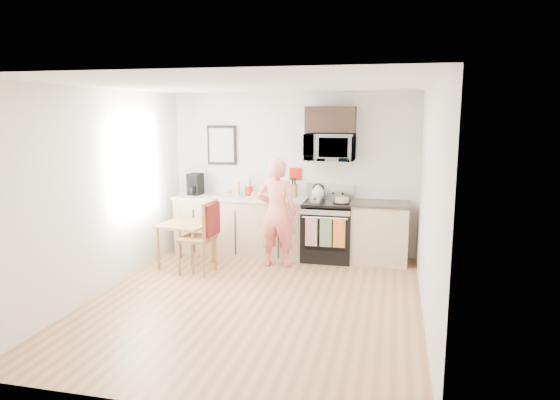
% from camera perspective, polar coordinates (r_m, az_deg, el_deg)
% --- Properties ---
extents(floor, '(4.60, 4.60, 0.00)m').
position_cam_1_polar(floor, '(6.27, -2.91, -11.48)').
color(floor, '#965E3A').
rests_on(floor, ground).
extents(back_wall, '(4.00, 0.04, 2.60)m').
position_cam_1_polar(back_wall, '(8.13, 1.46, 3.00)').
color(back_wall, white).
rests_on(back_wall, floor).
extents(front_wall, '(4.00, 0.04, 2.60)m').
position_cam_1_polar(front_wall, '(3.81, -12.65, -5.46)').
color(front_wall, white).
rests_on(front_wall, floor).
extents(left_wall, '(0.04, 4.60, 2.60)m').
position_cam_1_polar(left_wall, '(6.74, -19.59, 0.94)').
color(left_wall, white).
rests_on(left_wall, floor).
extents(right_wall, '(0.04, 4.60, 2.60)m').
position_cam_1_polar(right_wall, '(5.70, 16.66, -0.48)').
color(right_wall, white).
rests_on(right_wall, floor).
extents(ceiling, '(4.00, 4.60, 0.04)m').
position_cam_1_polar(ceiling, '(5.84, -3.15, 12.98)').
color(ceiling, white).
rests_on(ceiling, back_wall).
extents(window, '(0.06, 1.40, 1.50)m').
position_cam_1_polar(window, '(7.37, -16.13, 3.83)').
color(window, silver).
rests_on(window, left_wall).
extents(cabinet_left, '(2.10, 0.60, 0.90)m').
position_cam_1_polar(cabinet_left, '(8.19, -4.49, -3.01)').
color(cabinet_left, tan).
rests_on(cabinet_left, floor).
extents(countertop_left, '(2.14, 0.64, 0.04)m').
position_cam_1_polar(countertop_left, '(8.10, -4.54, 0.23)').
color(countertop_left, beige).
rests_on(countertop_left, cabinet_left).
extents(cabinet_right, '(0.84, 0.60, 0.90)m').
position_cam_1_polar(cabinet_right, '(7.83, 11.31, -3.80)').
color(cabinet_right, tan).
rests_on(cabinet_right, floor).
extents(countertop_right, '(0.88, 0.64, 0.04)m').
position_cam_1_polar(countertop_right, '(7.73, 11.43, -0.42)').
color(countertop_right, black).
rests_on(countertop_right, cabinet_right).
extents(range, '(0.76, 0.70, 1.16)m').
position_cam_1_polar(range, '(7.87, 5.46, -3.68)').
color(range, black).
rests_on(range, floor).
extents(microwave, '(0.76, 0.51, 0.42)m').
position_cam_1_polar(microwave, '(7.76, 5.73, 6.03)').
color(microwave, '#AFAFB4').
rests_on(microwave, back_wall).
extents(upper_cabinet, '(0.76, 0.35, 0.40)m').
position_cam_1_polar(upper_cabinet, '(7.79, 5.83, 9.14)').
color(upper_cabinet, black).
rests_on(upper_cabinet, back_wall).
extents(wall_art, '(0.50, 0.04, 0.65)m').
position_cam_1_polar(wall_art, '(8.39, -6.67, 6.25)').
color(wall_art, black).
rests_on(wall_art, back_wall).
extents(wall_trivet, '(0.20, 0.02, 0.20)m').
position_cam_1_polar(wall_trivet, '(8.10, 1.78, 2.98)').
color(wall_trivet, '#AB1C0E').
rests_on(wall_trivet, back_wall).
extents(person, '(0.61, 0.41, 1.64)m').
position_cam_1_polar(person, '(7.40, -0.37, -1.46)').
color(person, '#E4443E').
rests_on(person, floor).
extents(dining_table, '(0.71, 0.71, 0.67)m').
position_cam_1_polar(dining_table, '(7.57, -10.73, -3.18)').
color(dining_table, brown).
rests_on(dining_table, floor).
extents(chair, '(0.53, 0.48, 1.06)m').
position_cam_1_polar(chair, '(7.13, -8.39, -3.14)').
color(chair, brown).
rests_on(chair, floor).
extents(knife_block, '(0.11, 0.15, 0.21)m').
position_cam_1_polar(knife_block, '(8.00, 1.56, 1.06)').
color(knife_block, brown).
rests_on(knife_block, countertop_left).
extents(utensil_crock, '(0.12, 0.12, 0.37)m').
position_cam_1_polar(utensil_crock, '(8.19, -3.56, 1.54)').
color(utensil_crock, '#AB1C0E').
rests_on(utensil_crock, countertop_left).
extents(fruit_bowl, '(0.26, 0.26, 0.09)m').
position_cam_1_polar(fruit_bowl, '(8.26, -5.53, 0.80)').
color(fruit_bowl, white).
rests_on(fruit_bowl, countertop_left).
extents(milk_carton, '(0.09, 0.09, 0.23)m').
position_cam_1_polar(milk_carton, '(8.16, -5.01, 1.26)').
color(milk_carton, tan).
rests_on(milk_carton, countertop_left).
extents(coffee_maker, '(0.23, 0.31, 0.35)m').
position_cam_1_polar(coffee_maker, '(8.38, -9.67, 1.74)').
color(coffee_maker, black).
rests_on(coffee_maker, countertop_left).
extents(bread_bag, '(0.34, 0.17, 0.12)m').
position_cam_1_polar(bread_bag, '(7.78, -2.05, 0.45)').
color(bread_bag, tan).
rests_on(bread_bag, countertop_left).
extents(cake, '(0.25, 0.25, 0.08)m').
position_cam_1_polar(cake, '(7.68, 7.06, -0.03)').
color(cake, black).
rests_on(cake, range).
extents(kettle, '(0.20, 0.20, 0.26)m').
position_cam_1_polar(kettle, '(7.94, 4.37, 0.87)').
color(kettle, white).
rests_on(kettle, range).
extents(pot, '(0.19, 0.33, 0.10)m').
position_cam_1_polar(pot, '(7.65, 4.15, 0.06)').
color(pot, '#AFAFB4').
rests_on(pot, range).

